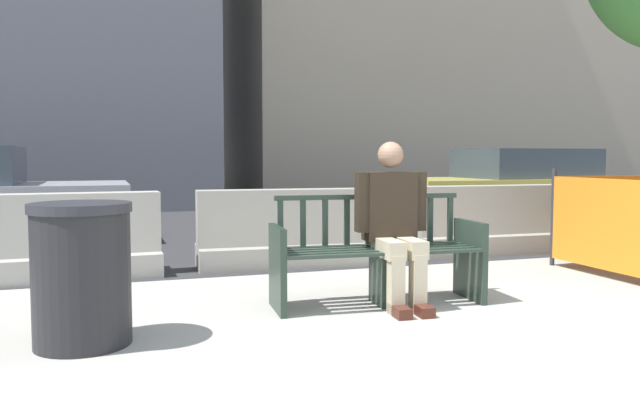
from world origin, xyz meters
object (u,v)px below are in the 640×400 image
car_taxi_near (518,186)px  jersey_barrier_left (55,245)px  street_bench (377,255)px  jersey_barrier_centre (289,235)px  seated_person (394,220)px  jersey_barrier_right (490,225)px  trash_bin (82,274)px

car_taxi_near → jersey_barrier_left: bearing=-158.0°
street_bench → car_taxi_near: bearing=45.3°
car_taxi_near → jersey_barrier_centre: bearing=-149.7°
street_bench → jersey_barrier_centre: (-0.20, 1.97, -0.06)m
street_bench → seated_person: (0.12, -0.06, 0.29)m
jersey_barrier_centre → jersey_barrier_right: same height
car_taxi_near → seated_person: bearing=-133.6°
car_taxi_near → trash_bin: (-7.09, -5.37, -0.22)m
street_bench → jersey_barrier_left: 3.22m
trash_bin → jersey_barrier_right: bearing=28.6°
seated_person → trash_bin: bearing=-170.8°
street_bench → trash_bin: trash_bin is taller
street_bench → seated_person: seated_person is taller
seated_person → trash_bin: seated_person is taller
car_taxi_near → trash_bin: 8.90m
jersey_barrier_right → car_taxi_near: bearing=49.2°
street_bench → jersey_barrier_right: (2.42, 2.08, -0.06)m
jersey_barrier_right → car_taxi_near: car_taxi_near is taller
street_bench → jersey_barrier_right: 3.19m
seated_person → jersey_barrier_centre: (-0.32, 2.03, -0.35)m
seated_person → jersey_barrier_centre: 2.09m
seated_person → jersey_barrier_left: (-2.70, 1.99, -0.35)m
jersey_barrier_left → jersey_barrier_right: (5.00, 0.16, 0.00)m
seated_person → jersey_barrier_left: seated_person is taller
seated_person → jersey_barrier_left: size_ratio=0.65×
jersey_barrier_centre → jersey_barrier_left: 2.38m
street_bench → jersey_barrier_left: size_ratio=0.85×
street_bench → jersey_barrier_right: bearing=40.7°
jersey_barrier_left → jersey_barrier_right: same height
jersey_barrier_left → jersey_barrier_right: size_ratio=1.01×
jersey_barrier_right → car_taxi_near: size_ratio=0.44×
jersey_barrier_centre → jersey_barrier_left: (-2.38, -0.05, 0.00)m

